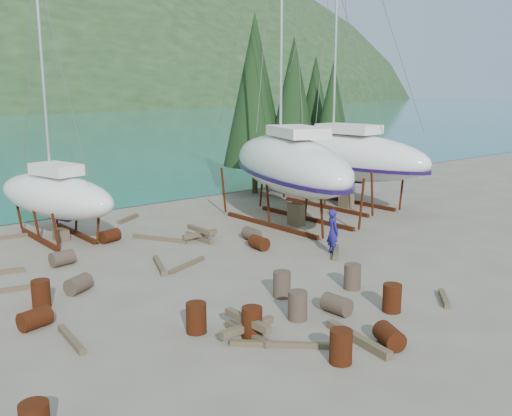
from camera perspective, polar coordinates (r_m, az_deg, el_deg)
ground at (r=20.58m, az=1.40°, el=-7.36°), size 600.00×600.00×0.00m
cypress_near_right at (r=36.74m, az=3.75°, el=10.29°), size 3.60×3.60×10.00m
cypress_mid_right at (r=36.45m, az=7.66°, el=8.83°), size 3.06×3.06×8.50m
cypress_back_left at (r=37.22m, az=-0.11°, el=11.68°), size 4.14×4.14×11.50m
cypress_far_right at (r=39.58m, az=5.91°, el=9.52°), size 3.24×3.24×9.00m
large_sailboat_near at (r=28.76m, az=3.29°, el=4.46°), size 7.65×12.63×19.16m
large_sailboat_far at (r=33.50m, az=8.43°, el=5.22°), size 4.39×11.79×18.24m
small_sailboat_shore at (r=27.45m, az=-19.45°, el=1.26°), size 4.14×8.15×12.46m
worker at (r=23.89m, az=7.69°, el=-2.35°), size 0.66×0.81×1.91m
drum_1 at (r=17.88m, az=8.06°, el=-9.53°), size 0.62×0.91×0.58m
drum_2 at (r=17.85m, az=-21.22°, el=-10.27°), size 0.98×0.75×0.58m
drum_3 at (r=14.83m, az=8.48°, el=-13.54°), size 0.58×0.58×0.88m
drum_4 at (r=26.45m, az=-14.42°, el=-2.72°), size 0.99×0.77×0.58m
drum_5 at (r=18.99m, az=2.60°, el=-7.64°), size 0.58×0.58×0.88m
drum_6 at (r=24.50m, az=0.30°, el=-3.49°), size 0.65×0.92×0.58m
drum_7 at (r=18.28m, az=13.44°, el=-8.75°), size 0.58×0.58×0.88m
drum_8 at (r=19.37m, az=-20.70°, el=-8.02°), size 0.58×0.58×0.88m
drum_9 at (r=23.54m, az=-18.81°, el=-4.78°), size 0.94×0.68×0.58m
drum_10 at (r=16.05m, az=-0.41°, el=-11.37°), size 0.58×0.58×0.88m
drum_11 at (r=25.90m, az=-0.45°, el=-2.65°), size 0.66×0.93×0.58m
drum_12 at (r=15.99m, az=13.18°, el=-12.38°), size 0.91×1.05×0.58m
drum_13 at (r=16.44m, az=-5.99°, el=-10.86°), size 0.58×0.58×0.88m
drum_15 at (r=20.34m, az=-17.33°, el=-7.28°), size 1.05×0.92×0.58m
drum_16 at (r=17.26m, az=4.18°, el=-9.70°), size 0.58×0.58×0.88m
drum_17 at (r=19.98m, az=9.61°, el=-6.79°), size 0.58×0.58×0.88m
timber_1 at (r=24.02m, az=8.00°, el=-4.40°), size 1.56×1.37×0.19m
timber_3 at (r=15.66m, az=3.44°, el=-13.49°), size 2.42×2.36×0.15m
timber_6 at (r=30.59m, az=-12.67°, el=-1.05°), size 1.68×1.16×0.19m
timber_7 at (r=19.72m, az=18.30°, el=-8.58°), size 1.22×1.06×0.17m
timber_8 at (r=22.38m, az=-9.63°, el=-5.68°), size 1.02×2.15×0.19m
timber_9 at (r=28.60m, az=-23.74°, el=-2.72°), size 2.35×0.29×0.15m
timber_10 at (r=26.32m, az=-9.65°, el=-3.05°), size 1.45×2.52×0.16m
timber_11 at (r=22.36m, az=-6.88°, el=-5.66°), size 2.08×0.91×0.15m
timber_12 at (r=16.70m, az=-18.00°, el=-12.36°), size 0.35×1.96×0.17m
timber_16 at (r=16.10m, az=10.14°, el=-12.76°), size 0.62×2.46×0.23m
timber_pile_fore at (r=16.12m, az=-0.87°, el=-11.82°), size 1.80×1.80×0.60m
timber_pile_aft at (r=25.99m, az=-5.62°, el=-2.63°), size 1.80×1.80×0.60m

